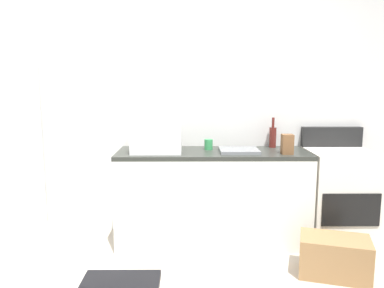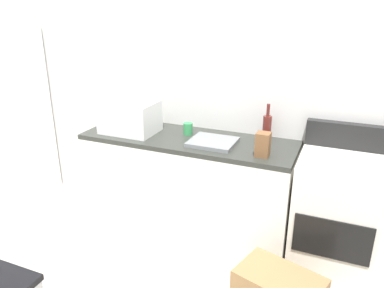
{
  "view_description": "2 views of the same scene",
  "coord_description": "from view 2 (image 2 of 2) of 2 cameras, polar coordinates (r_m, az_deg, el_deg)",
  "views": [
    {
      "loc": [
        0.08,
        -2.39,
        1.53
      ],
      "look_at": [
        0.1,
        0.95,
        1.01
      ],
      "focal_mm": 36.04,
      "sensor_mm": 36.0,
      "label": 1
    },
    {
      "loc": [
        1.49,
        -1.5,
        1.95
      ],
      "look_at": [
        0.42,
        1.01,
        0.93
      ],
      "focal_mm": 34.98,
      "sensor_mm": 36.0,
      "label": 2
    }
  ],
  "objects": [
    {
      "name": "knife_block",
      "position": [
        2.77,
        10.76,
        -0.08
      ],
      "size": [
        0.1,
        0.1,
        0.18
      ],
      "primitive_type": "cube",
      "color": "brown",
      "rests_on": "kitchen_counter"
    },
    {
      "name": "wine_bottle",
      "position": [
        3.11,
        11.36,
        2.6
      ],
      "size": [
        0.07,
        0.07,
        0.3
      ],
      "color": "#591E19",
      "rests_on": "kitchen_counter"
    },
    {
      "name": "stove_oven",
      "position": [
        3.08,
        20.99,
        -9.7
      ],
      "size": [
        0.6,
        0.61,
        1.1
      ],
      "color": "silver",
      "rests_on": "ground_plane"
    },
    {
      "name": "microwave",
      "position": [
        3.28,
        -9.45,
        4.11
      ],
      "size": [
        0.46,
        0.34,
        0.27
      ],
      "primitive_type": "cube",
      "color": "white",
      "rests_on": "kitchen_counter"
    },
    {
      "name": "wall_back",
      "position": [
        3.45,
        -2.96,
        9.7
      ],
      "size": [
        5.0,
        0.1,
        2.6
      ],
      "primitive_type": "cube",
      "color": "silver",
      "rests_on": "ground_plane"
    },
    {
      "name": "kitchen_counter",
      "position": [
        3.31,
        -0.63,
        -6.4
      ],
      "size": [
        1.8,
        0.6,
        0.9
      ],
      "color": "silver",
      "rests_on": "ground_plane"
    },
    {
      "name": "sink_basin",
      "position": [
        2.99,
        3.18,
        0.31
      ],
      "size": [
        0.36,
        0.32,
        0.03
      ],
      "primitive_type": "cube",
      "color": "slate",
      "rests_on": "kitchen_counter"
    },
    {
      "name": "refrigerator",
      "position": [
        4.32,
        -26.82,
        4.0
      ],
      "size": [
        0.68,
        0.66,
        1.76
      ],
      "primitive_type": "cube",
      "color": "white",
      "rests_on": "ground_plane"
    },
    {
      "name": "coffee_mug",
      "position": [
        3.2,
        -0.62,
        2.37
      ],
      "size": [
        0.08,
        0.08,
        0.1
      ],
      "primitive_type": "cylinder",
      "color": "#338C4C",
      "rests_on": "kitchen_counter"
    }
  ]
}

